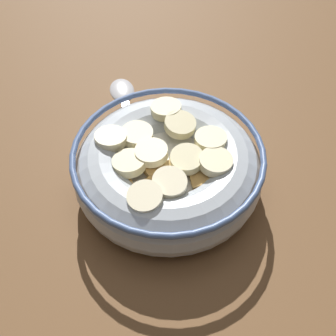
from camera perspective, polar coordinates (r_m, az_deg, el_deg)
The scene contains 3 objects.
ground_plane at distance 46.07cm, azimuth 0.00°, elevation -3.16°, with size 114.45×114.45×2.00cm, color brown.
cereal_bowl at distance 42.87cm, azimuth -0.04°, elevation 0.04°, with size 18.53×18.53×6.18cm.
spoon at distance 54.25cm, azimuth -5.72°, elevation 9.01°, with size 4.77×15.04×0.80cm.
Camera 1 is at (-0.96, -27.21, 36.16)cm, focal length 46.85 mm.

